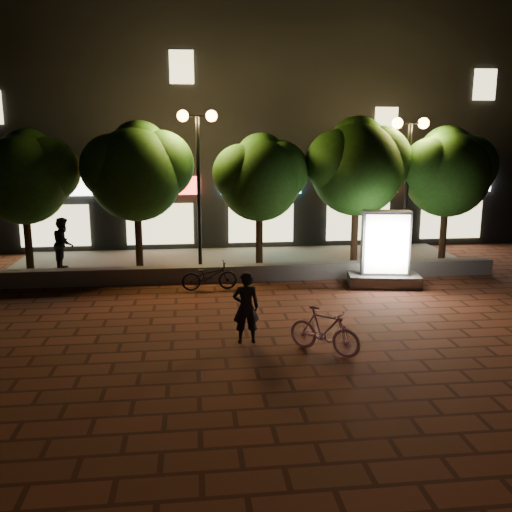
{
  "coord_description": "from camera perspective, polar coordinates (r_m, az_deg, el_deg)",
  "views": [
    {
      "loc": [
        -1.7,
        -12.71,
        4.34
      ],
      "look_at": [
        -0.06,
        1.5,
        1.31
      ],
      "focal_mm": 38.54,
      "sensor_mm": 36.0,
      "label": 1
    }
  ],
  "objects": [
    {
      "name": "retaining_wall",
      "position": [
        17.28,
        -0.75,
        -1.73
      ],
      "size": [
        16.0,
        0.45,
        0.5
      ],
      "primitive_type": "cube",
      "color": "slate",
      "rests_on": "ground"
    },
    {
      "name": "sidewalk",
      "position": [
        19.76,
        -1.49,
        -0.61
      ],
      "size": [
        16.0,
        5.0,
        0.08
      ],
      "primitive_type": "cube",
      "color": "slate",
      "rests_on": "ground"
    },
    {
      "name": "tree_right",
      "position": [
        19.02,
        10.56,
        9.43
      ],
      "size": [
        3.72,
        3.1,
        5.07
      ],
      "color": "#311E13",
      "rests_on": "sidewalk"
    },
    {
      "name": "building_block",
      "position": [
        25.76,
        -2.88,
        13.41
      ],
      "size": [
        28.0,
        8.12,
        11.3
      ],
      "color": "black",
      "rests_on": "ground"
    },
    {
      "name": "scooter_pink",
      "position": [
        11.52,
        7.11,
        -7.68
      ],
      "size": [
        1.52,
        1.4,
        0.97
      ],
      "primitive_type": "imported",
      "rotation": [
        0.0,
        0.0,
        0.86
      ],
      "color": "#BB7EA8",
      "rests_on": "ground"
    },
    {
      "name": "ground",
      "position": [
        13.53,
        0.98,
        -6.74
      ],
      "size": [
        80.0,
        80.0,
        0.0
      ],
      "primitive_type": "plane",
      "color": "#59281C",
      "rests_on": "ground"
    },
    {
      "name": "scooter_parked",
      "position": [
        16.19,
        -4.86,
        -2.06
      ],
      "size": [
        1.66,
        0.68,
        0.85
      ],
      "primitive_type": "imported",
      "rotation": [
        0.0,
        0.0,
        1.64
      ],
      "color": "black",
      "rests_on": "ground"
    },
    {
      "name": "tree_far_right",
      "position": [
        20.19,
        19.34,
        8.54
      ],
      "size": [
        3.48,
        2.9,
        4.76
      ],
      "color": "#311E13",
      "rests_on": "sidewalk"
    },
    {
      "name": "street_lamp_left",
      "position": [
        17.91,
        -6.05,
        10.9
      ],
      "size": [
        1.26,
        0.36,
        5.18
      ],
      "color": "black",
      "rests_on": "sidewalk"
    },
    {
      "name": "pedestrian",
      "position": [
        19.46,
        -19.34,
        1.26
      ],
      "size": [
        0.72,
        0.89,
        1.75
      ],
      "primitive_type": "imported",
      "rotation": [
        0.0,
        0.0,
        1.64
      ],
      "color": "black",
      "rests_on": "sidewalk"
    },
    {
      "name": "tree_far_left",
      "position": [
        18.94,
        -22.88,
        7.87
      ],
      "size": [
        3.36,
        2.8,
        4.63
      ],
      "color": "#311E13",
      "rests_on": "sidewalk"
    },
    {
      "name": "rider",
      "position": [
        11.91,
        -1.06,
        -5.36
      ],
      "size": [
        0.6,
        0.41,
        1.59
      ],
      "primitive_type": "imported",
      "rotation": [
        0.0,
        0.0,
        3.19
      ],
      "color": "black",
      "rests_on": "ground"
    },
    {
      "name": "ad_kiosk",
      "position": [
        16.96,
        13.23,
        0.02
      ],
      "size": [
        2.26,
        1.4,
        2.29
      ],
      "color": "slate",
      "rests_on": "ground"
    },
    {
      "name": "tree_mid",
      "position": [
        18.34,
        0.48,
        8.45
      ],
      "size": [
        3.24,
        2.7,
        4.5
      ],
      "color": "#311E13",
      "rests_on": "sidewalk"
    },
    {
      "name": "tree_left",
      "position": [
        18.28,
        -12.2,
        8.89
      ],
      "size": [
        3.6,
        3.0,
        4.89
      ],
      "color": "#311E13",
      "rests_on": "sidewalk"
    },
    {
      "name": "street_lamp_right",
      "position": [
        19.3,
        15.57,
        10.21
      ],
      "size": [
        1.26,
        0.36,
        4.98
      ],
      "color": "black",
      "rests_on": "sidewalk"
    }
  ]
}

